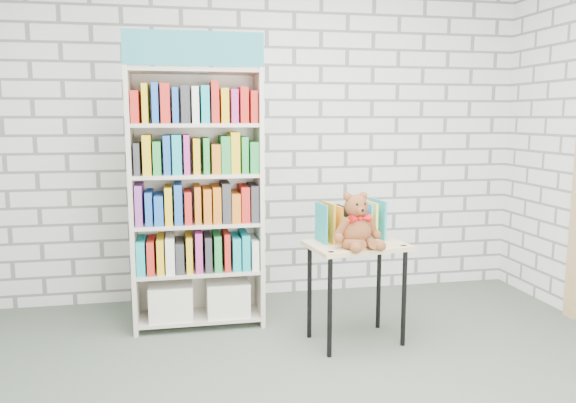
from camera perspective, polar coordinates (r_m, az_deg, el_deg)
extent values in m
cube|color=silver|center=(4.81, -2.12, 6.83)|extent=(4.50, 0.02, 2.80)
cube|color=beige|center=(4.16, -15.51, -0.07)|extent=(0.03, 0.37, 1.89)
cube|color=beige|center=(4.18, -2.96, 0.28)|extent=(0.03, 0.37, 1.89)
cube|color=beige|center=(4.32, -9.29, 0.44)|extent=(0.94, 0.02, 1.89)
cube|color=teal|center=(3.95, -9.51, 15.09)|extent=(0.94, 0.02, 0.23)
cube|color=beige|center=(4.36, -8.93, -11.42)|extent=(0.88, 0.35, 0.03)
cube|color=beige|center=(4.25, -9.05, -6.90)|extent=(0.88, 0.35, 0.03)
cube|color=beige|center=(4.17, -9.16, -2.17)|extent=(0.88, 0.35, 0.03)
cube|color=beige|center=(4.12, -9.28, 2.70)|extent=(0.88, 0.35, 0.03)
cube|color=beige|center=(4.10, -9.40, 7.66)|extent=(0.88, 0.35, 0.03)
cube|color=beige|center=(4.11, -9.53, 12.93)|extent=(0.88, 0.35, 0.03)
cube|color=silver|center=(4.31, -11.80, -9.76)|extent=(0.31, 0.31, 0.25)
cube|color=silver|center=(4.33, -6.16, -9.58)|extent=(0.31, 0.31, 0.25)
cube|color=#BF338C|center=(4.21, -9.08, -5.11)|extent=(0.88, 0.31, 0.25)
cube|color=#19A5B2|center=(4.14, -9.20, -0.31)|extent=(0.88, 0.31, 0.25)
cube|color=white|center=(4.10, -9.32, 4.62)|extent=(0.88, 0.31, 0.25)
cube|color=purple|center=(4.09, -9.44, 9.61)|extent=(0.88, 0.31, 0.25)
cube|color=#D5B380|center=(3.85, 7.00, -4.45)|extent=(0.71, 0.54, 0.03)
cylinder|color=black|center=(3.68, 4.27, -10.68)|extent=(0.03, 0.03, 0.67)
cylinder|color=black|center=(3.98, 2.20, -9.14)|extent=(0.03, 0.03, 0.67)
cylinder|color=black|center=(3.92, 11.70, -9.60)|extent=(0.03, 0.03, 0.67)
cylinder|color=black|center=(4.21, 9.20, -8.26)|extent=(0.03, 0.03, 0.67)
cylinder|color=black|center=(3.59, 4.41, -5.17)|extent=(0.04, 0.04, 0.01)
cylinder|color=black|center=(3.83, 11.66, -4.44)|extent=(0.04, 0.04, 0.01)
cube|color=teal|center=(3.82, 3.39, -2.21)|extent=(0.04, 0.20, 0.27)
cube|color=gold|center=(3.84, 4.15, -2.16)|extent=(0.04, 0.20, 0.27)
cube|color=#FFA91B|center=(3.86, 4.89, -2.10)|extent=(0.04, 0.20, 0.27)
cube|color=black|center=(3.89, 5.63, -2.05)|extent=(0.04, 0.20, 0.27)
cube|color=silver|center=(3.91, 6.35, -2.00)|extent=(0.04, 0.20, 0.27)
cube|color=red|center=(3.93, 7.07, -1.94)|extent=(0.04, 0.20, 0.27)
cube|color=#38A3D2|center=(3.96, 7.78, -1.89)|extent=(0.04, 0.20, 0.27)
cube|color=#D9D348|center=(3.98, 8.48, -1.84)|extent=(0.04, 0.20, 0.27)
cube|color=teal|center=(4.01, 9.17, -1.79)|extent=(0.04, 0.20, 0.27)
ellipsoid|color=brown|center=(3.73, 6.87, -2.94)|extent=(0.22, 0.18, 0.22)
sphere|color=brown|center=(3.70, 6.95, -0.46)|extent=(0.15, 0.15, 0.15)
sphere|color=brown|center=(3.68, 6.07, 0.47)|extent=(0.06, 0.06, 0.06)
sphere|color=brown|center=(3.73, 7.63, 0.56)|extent=(0.06, 0.06, 0.06)
sphere|color=brown|center=(3.65, 7.38, -0.92)|extent=(0.06, 0.06, 0.06)
sphere|color=black|center=(3.63, 7.03, -0.31)|extent=(0.02, 0.02, 0.02)
sphere|color=black|center=(3.65, 7.77, -0.26)|extent=(0.02, 0.02, 0.02)
sphere|color=black|center=(3.62, 7.59, -0.91)|extent=(0.02, 0.02, 0.02)
cylinder|color=brown|center=(3.66, 5.52, -2.65)|extent=(0.11, 0.08, 0.15)
cylinder|color=brown|center=(3.76, 8.48, -2.41)|extent=(0.11, 0.10, 0.15)
sphere|color=brown|center=(3.64, 5.17, -3.68)|extent=(0.06, 0.06, 0.06)
sphere|color=brown|center=(3.77, 8.98, -3.34)|extent=(0.06, 0.06, 0.06)
cylinder|color=brown|center=(3.62, 6.75, -4.36)|extent=(0.13, 0.17, 0.09)
cylinder|color=brown|center=(3.68, 8.47, -4.20)|extent=(0.09, 0.17, 0.09)
sphere|color=brown|center=(3.55, 6.91, -4.72)|extent=(0.07, 0.07, 0.07)
sphere|color=brown|center=(3.63, 9.37, -4.47)|extent=(0.07, 0.07, 0.07)
cone|color=red|center=(3.64, 6.84, -1.74)|extent=(0.07, 0.07, 0.06)
cone|color=red|center=(3.67, 7.84, -1.67)|extent=(0.07, 0.07, 0.06)
sphere|color=red|center=(3.65, 7.37, -1.71)|extent=(0.03, 0.03, 0.03)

